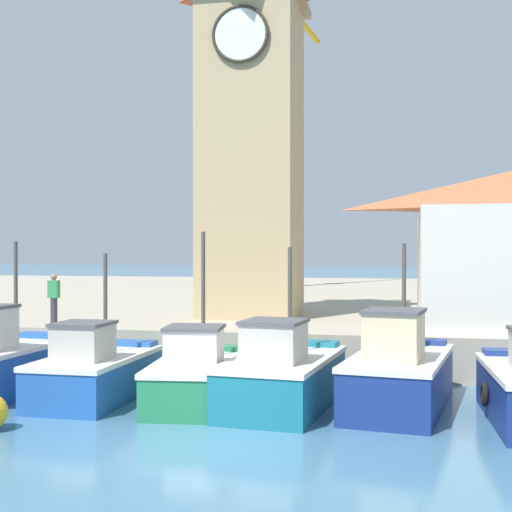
{
  "coord_description": "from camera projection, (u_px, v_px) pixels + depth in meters",
  "views": [
    {
      "loc": [
        3.74,
        -12.92,
        3.71
      ],
      "look_at": [
        -0.81,
        9.11,
        3.5
      ],
      "focal_mm": 50.0,
      "sensor_mm": 36.0,
      "label": 1
    }
  ],
  "objects": [
    {
      "name": "fishing_boat_left_inner",
      "position": [
        199.0,
        376.0,
        17.01
      ],
      "size": [
        2.49,
        4.28,
        4.15
      ],
      "color": "#237A4C",
      "rests_on": "ground"
    },
    {
      "name": "dock_worker_near_tower",
      "position": [
        54.0,
        298.0,
        22.93
      ],
      "size": [
        0.34,
        0.22,
        1.62
      ],
      "color": "#33333D",
      "rests_on": "quay_wharf"
    },
    {
      "name": "fishing_boat_left_outer",
      "position": [
        96.0,
        372.0,
        17.56
      ],
      "size": [
        2.12,
        4.27,
        3.61
      ],
      "color": "#2356A8",
      "rests_on": "ground"
    },
    {
      "name": "ground_plane",
      "position": [
        201.0,
        446.0,
        13.44
      ],
      "size": [
        300.0,
        300.0,
        0.0
      ],
      "primitive_type": "plane",
      "color": "teal"
    },
    {
      "name": "port_crane_near",
      "position": [
        242.0,
        159.0,
        42.3
      ],
      "size": [
        5.16,
        8.85,
        20.48
      ],
      "color": "#976E11",
      "rests_on": "quay_wharf"
    },
    {
      "name": "quay_wharf",
      "position": [
        335.0,
        304.0,
        39.98
      ],
      "size": [
        120.0,
        40.0,
        1.3
      ],
      "primitive_type": "cube",
      "color": "#A89E89",
      "rests_on": "ground"
    },
    {
      "name": "clock_tower",
      "position": [
        251.0,
        114.0,
        25.63
      ],
      "size": [
        3.86,
        3.86,
        15.52
      ],
      "color": "tan",
      "rests_on": "quay_wharf"
    },
    {
      "name": "fishing_boat_mid_left",
      "position": [
        283.0,
        376.0,
        16.69
      ],
      "size": [
        2.62,
        4.77,
        3.76
      ],
      "color": "#196B7F",
      "rests_on": "ground"
    },
    {
      "name": "fishing_boat_far_left",
      "position": [
        3.0,
        364.0,
        18.14
      ],
      "size": [
        2.0,
        4.37,
        3.92
      ],
      "color": "#2356A8",
      "rests_on": "ground"
    },
    {
      "name": "fishing_boat_center",
      "position": [
        399.0,
        374.0,
        16.56
      ],
      "size": [
        2.74,
        5.03,
        3.85
      ],
      "color": "navy",
      "rests_on": "ground"
    }
  ]
}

